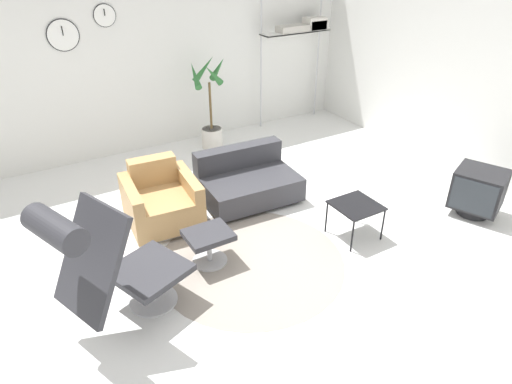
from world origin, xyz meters
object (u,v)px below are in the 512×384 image
Objects in this scene: armchair_red at (161,202)px; shelf_unit at (304,29)px; lounge_chair at (104,258)px; ottoman at (209,241)px; crt_television at (478,191)px; couch_low at (247,182)px; side_table at (356,207)px; potted_plant at (210,116)px.

shelf_unit is at bearing -145.18° from armchair_red.
lounge_chair is 5.40m from shelf_unit.
ottoman is 0.22× the size of shelf_unit.
lounge_chair is 4.25m from crt_television.
crt_television is at bearing 64.09° from lounge_chair.
crt_television is (3.14, -0.78, 0.05)m from ottoman.
side_table is (0.61, -1.32, 0.14)m from couch_low.
shelf_unit is (1.56, 3.24, 1.22)m from side_table.
ottoman is 0.66× the size of crt_television.
lounge_chair is at bearing -142.33° from shelf_unit.
side_table is at bearing 69.40° from lounge_chair.
crt_television reaches higher than ottoman.
lounge_chair is 1.07× the size of couch_low.
ottoman is (1.07, 0.41, -0.48)m from lounge_chair.
crt_television is (1.56, -0.38, -0.06)m from side_table.
shelf_unit reaches higher than lounge_chair.
shelf_unit is (3.15, 2.85, 1.32)m from ottoman.
crt_television is at bearing 157.20° from armchair_red.
lounge_chair is at bearing -127.99° from potted_plant.
side_table is 3.03m from potted_plant.
ottoman is at bearing 46.91° from couch_low.
armchair_red is at bearing 142.55° from side_table.
couch_low is at bearing 114.61° from side_table.
armchair_red is 2.19m from side_table.
crt_television is (2.17, -1.71, 0.08)m from couch_low.
potted_plant reaches higher than ottoman.
lounge_chair is 1.50× the size of armchair_red.
side_table is at bearing 53.32° from crt_television.
potted_plant is (0.32, 1.69, 0.29)m from couch_low.
crt_television is at bearing -90.08° from shelf_unit.
crt_television is 3.85m from shelf_unit.
couch_low is at bearing 102.28° from lounge_chair.
side_table is (1.58, -0.40, 0.11)m from ottoman.
side_table is at bearing -84.47° from potted_plant.
shelf_unit is (4.22, 3.26, 0.84)m from lounge_chair.
lounge_chair is at bearing 62.13° from crt_television.
crt_television is (3.29, -1.71, 0.03)m from armchair_red.
side_table is 0.68× the size of crt_television.
armchair_red is (-0.15, 0.93, 0.01)m from ottoman.
lounge_chair reaches higher than ottoman.
couch_low is (0.98, 0.93, -0.03)m from ottoman.
shelf_unit is at bearing 64.27° from side_table.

